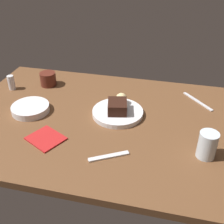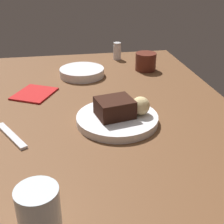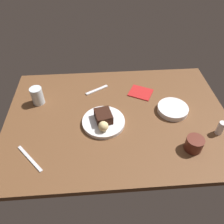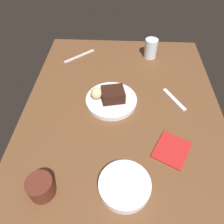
# 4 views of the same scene
# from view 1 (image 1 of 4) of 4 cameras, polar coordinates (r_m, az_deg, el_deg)

# --- Properties ---
(dining_table) EXTENTS (1.20, 0.84, 0.03)m
(dining_table) POSITION_cam_1_polar(r_m,az_deg,el_deg) (1.23, -2.86, -1.87)
(dining_table) COLOR brown
(dining_table) RESTS_ON ground
(dessert_plate) EXTENTS (0.22, 0.22, 0.02)m
(dessert_plate) POSITION_cam_1_polar(r_m,az_deg,el_deg) (1.24, 1.15, -0.12)
(dessert_plate) COLOR silver
(dessert_plate) RESTS_ON dining_table
(chocolate_cake_slice) EXTENTS (0.10, 0.11, 0.05)m
(chocolate_cake_slice) POSITION_cam_1_polar(r_m,az_deg,el_deg) (1.21, 1.08, 1.09)
(chocolate_cake_slice) COLOR black
(chocolate_cake_slice) RESTS_ON dessert_plate
(bread_roll) EXTENTS (0.05, 0.05, 0.05)m
(bread_roll) POSITION_cam_1_polar(r_m,az_deg,el_deg) (1.27, 1.90, 2.73)
(bread_roll) COLOR #DBC184
(bread_roll) RESTS_ON dessert_plate
(salt_shaker) EXTENTS (0.03, 0.03, 0.07)m
(salt_shaker) POSITION_cam_1_polar(r_m,az_deg,el_deg) (1.52, -19.62, 5.60)
(salt_shaker) COLOR silver
(salt_shaker) RESTS_ON dining_table
(water_glass) EXTENTS (0.07, 0.07, 0.10)m
(water_glass) POSITION_cam_1_polar(r_m,az_deg,el_deg) (1.05, 18.64, -6.31)
(water_glass) COLOR silver
(water_glass) RESTS_ON dining_table
(side_bowl) EXTENTS (0.17, 0.17, 0.03)m
(side_bowl) POSITION_cam_1_polar(r_m,az_deg,el_deg) (1.31, -16.09, 0.69)
(side_bowl) COLOR silver
(side_bowl) RESTS_ON dining_table
(coffee_cup) EXTENTS (0.08, 0.08, 0.07)m
(coffee_cup) POSITION_cam_1_polar(r_m,az_deg,el_deg) (1.51, -12.75, 6.51)
(coffee_cup) COLOR #562319
(coffee_cup) RESTS_ON dining_table
(dessert_spoon) EXTENTS (0.14, 0.09, 0.01)m
(dessert_spoon) POSITION_cam_1_polar(r_m,az_deg,el_deg) (1.02, -0.67, -8.93)
(dessert_spoon) COLOR silver
(dessert_spoon) RESTS_ON dining_table
(butter_knife) EXTENTS (0.14, 0.15, 0.01)m
(butter_knife) POSITION_cam_1_polar(r_m,az_deg,el_deg) (1.40, 16.87, 2.07)
(butter_knife) COLOR silver
(butter_knife) RESTS_ON dining_table
(folded_napkin) EXTENTS (0.17, 0.16, 0.01)m
(folded_napkin) POSITION_cam_1_polar(r_m,az_deg,el_deg) (1.13, -13.19, -5.21)
(folded_napkin) COLOR #B21E1E
(folded_napkin) RESTS_ON dining_table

